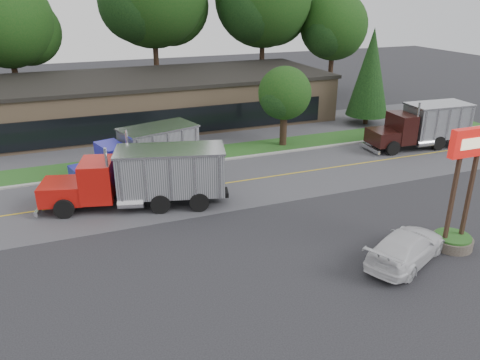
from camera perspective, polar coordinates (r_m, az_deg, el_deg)
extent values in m
plane|color=#333338|center=(21.65, -1.17, -10.06)|extent=(140.00, 140.00, 0.00)
cube|color=#58585D|center=(29.33, -7.24, -1.23)|extent=(60.00, 8.00, 0.02)
cube|color=gold|center=(29.33, -7.24, -1.23)|extent=(60.00, 0.12, 0.01)
cube|color=#9E9E99|center=(33.14, -9.07, 1.46)|extent=(60.00, 0.30, 0.12)
cube|color=#23591E|center=(34.80, -9.72, 2.43)|extent=(60.00, 3.40, 0.03)
cube|color=#58585D|center=(39.48, -11.26, 4.69)|extent=(60.00, 7.00, 0.02)
cube|color=#96795C|center=(45.04, -10.37, 9.54)|extent=(32.00, 12.00, 4.00)
cylinder|color=#6B6054|center=(24.99, 24.42, -6.89)|extent=(1.90, 1.90, 0.50)
cylinder|color=#23591E|center=(24.86, 24.53, -6.28)|extent=(1.70, 1.70, 0.10)
cube|color=#332116|center=(23.68, 24.44, -2.15)|extent=(0.16, 0.16, 5.00)
cube|color=#332116|center=(24.37, 26.11, -1.77)|extent=(0.16, 0.16, 5.00)
cube|color=red|center=(23.15, 26.37, 4.17)|extent=(2.20, 0.35, 1.30)
cube|color=beige|center=(23.03, 26.70, 4.02)|extent=(1.50, 0.04, 0.50)
cube|color=beige|center=(23.28, 26.04, 4.31)|extent=(1.50, 0.04, 0.50)
cylinder|color=#382619|center=(52.18, -25.44, 9.91)|extent=(0.56, 0.56, 4.76)
sphere|color=#10390F|center=(51.45, -26.65, 16.91)|extent=(8.70, 8.70, 8.70)
sphere|color=#10390F|center=(52.51, -24.54, 16.10)|extent=(6.53, 6.53, 6.53)
cylinder|color=#382619|center=(52.93, -10.07, 12.58)|extent=(0.56, 0.56, 6.14)
sphere|color=#10390F|center=(54.09, -8.59, 20.26)|extent=(8.42, 8.42, 8.42)
sphere|color=black|center=(50.91, -12.44, 20.31)|extent=(7.72, 7.72, 7.72)
cylinder|color=#382619|center=(55.61, 2.66, 13.15)|extent=(0.56, 0.56, 5.79)
sphere|color=#10390F|center=(57.01, 4.16, 19.94)|extent=(7.94, 7.94, 7.94)
sphere|color=black|center=(53.40, 1.52, 20.20)|extent=(7.28, 7.28, 7.28)
cylinder|color=#382619|center=(57.71, 10.94, 12.31)|extent=(0.56, 0.56, 4.19)
sphere|color=#10390F|center=(57.05, 11.37, 17.95)|extent=(7.67, 7.67, 7.67)
sphere|color=#10390F|center=(58.70, 12.02, 17.06)|extent=(5.75, 5.75, 5.75)
sphere|color=black|center=(55.87, 10.62, 17.18)|extent=(5.27, 5.27, 5.27)
cylinder|color=#382619|center=(45.30, 15.07, 7.25)|extent=(0.44, 0.44, 1.00)
cone|color=black|center=(44.45, 15.61, 12.53)|extent=(3.79, 3.79, 7.76)
cylinder|color=#382619|center=(37.56, 5.29, 5.93)|extent=(0.56, 0.56, 2.25)
sphere|color=#10390F|center=(36.84, 5.46, 10.50)|extent=(4.12, 4.12, 4.12)
sphere|color=#10390F|center=(37.73, 6.15, 9.95)|extent=(3.09, 3.09, 3.09)
sphere|color=black|center=(36.30, 4.79, 9.73)|extent=(2.83, 2.83, 2.83)
cube|color=black|center=(27.41, -11.82, -1.96)|extent=(9.82, 3.44, 0.28)
cube|color=red|center=(27.94, -20.70, -1.27)|extent=(2.86, 2.82, 1.10)
cube|color=red|center=(27.30, -16.94, 0.05)|extent=(2.26, 2.75, 2.20)
cube|color=black|center=(27.31, -18.58, 0.75)|extent=(0.58, 2.05, 0.90)
cube|color=silver|center=(26.74, -8.40, 1.03)|extent=(6.34, 3.90, 2.50)
cube|color=silver|center=(26.31, -8.55, 3.67)|extent=(6.53, 4.08, 0.12)
cylinder|color=black|center=(29.13, -19.66, -1.36)|extent=(1.15, 0.61, 1.10)
cylinder|color=black|center=(27.08, -20.63, -3.28)|extent=(1.15, 0.61, 1.10)
cylinder|color=black|center=(28.34, -7.33, -0.83)|extent=(1.15, 0.61, 1.10)
cylinder|color=black|center=(26.23, -7.33, -2.78)|extent=(1.15, 0.61, 1.10)
cube|color=black|center=(31.06, -11.86, 0.95)|extent=(7.78, 3.16, 0.28)
cube|color=#1F1C9F|center=(29.68, -17.80, 0.47)|extent=(2.44, 2.73, 1.10)
cube|color=#1F1C9F|center=(29.97, -15.22, 2.20)|extent=(1.98, 2.69, 2.20)
cube|color=black|center=(29.64, -16.35, 2.68)|extent=(0.65, 2.03, 0.90)
cube|color=silver|center=(31.15, -9.84, 4.00)|extent=(5.19, 3.72, 2.50)
cube|color=silver|center=(30.78, -9.99, 6.30)|extent=(5.37, 3.90, 0.12)
cylinder|color=black|center=(30.95, -18.15, 0.22)|extent=(1.15, 0.65, 1.10)
cylinder|color=black|center=(28.93, -16.55, -1.12)|extent=(1.15, 0.65, 1.10)
cylinder|color=black|center=(32.73, -10.11, 2.19)|extent=(1.15, 0.65, 1.10)
cylinder|color=black|center=(30.82, -8.09, 1.05)|extent=(1.15, 0.65, 1.10)
cube|color=black|center=(39.71, 21.04, 4.59)|extent=(7.91, 1.50, 0.28)
cube|color=black|center=(37.57, 17.02, 5.04)|extent=(2.02, 2.42, 1.10)
cube|color=black|center=(38.28, 19.04, 6.04)|extent=(1.52, 2.48, 2.20)
cube|color=black|center=(37.84, 18.38, 6.58)|extent=(0.19, 2.10, 0.90)
cube|color=silver|center=(40.20, 22.87, 6.68)|extent=(4.85, 2.80, 2.50)
cube|color=silver|center=(39.91, 23.15, 8.48)|extent=(5.01, 2.96, 0.12)
cylinder|color=black|center=(38.72, 16.20, 4.77)|extent=(1.12, 0.42, 1.10)
cylinder|color=black|center=(36.93, 18.12, 3.72)|extent=(1.12, 0.42, 1.10)
cylinder|color=black|center=(41.62, 21.95, 5.22)|extent=(1.12, 0.42, 1.10)
cylinder|color=black|center=(39.96, 23.97, 4.25)|extent=(1.12, 0.42, 1.10)
imported|color=silver|center=(22.69, 19.62, -7.70)|extent=(5.49, 4.07, 1.48)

